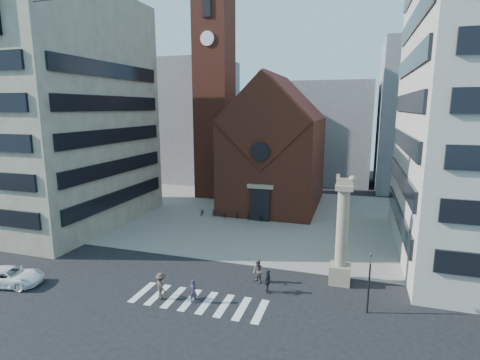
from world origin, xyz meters
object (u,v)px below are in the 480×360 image
at_px(white_car, 10,276).
at_px(scooter_0, 202,212).
at_px(pedestrian_1, 258,272).
at_px(pedestrian_0, 193,291).
at_px(traffic_light, 369,281).
at_px(lion_column, 342,241).
at_px(pedestrian_2, 268,281).

bearing_deg(white_car, scooter_0, -29.59).
bearing_deg(pedestrian_1, pedestrian_0, -89.78).
height_order(traffic_light, white_car, traffic_light).
bearing_deg(traffic_light, scooter_0, 137.56).
xyz_separation_m(lion_column, traffic_light, (1.99, -4.00, -1.17)).
relative_size(pedestrian_0, pedestrian_2, 0.94).
relative_size(lion_column, scooter_0, 5.33).
distance_m(lion_column, pedestrian_2, 6.53).
height_order(pedestrian_0, pedestrian_2, pedestrian_2).
xyz_separation_m(traffic_light, pedestrian_0, (-11.71, -2.25, -1.44)).
height_order(lion_column, pedestrian_0, lion_column).
xyz_separation_m(lion_column, scooter_0, (-17.63, 13.94, -2.98)).
relative_size(pedestrian_0, scooter_0, 1.04).
relative_size(traffic_light, pedestrian_2, 2.39).
relative_size(white_car, scooter_0, 3.08).
relative_size(traffic_light, pedestrian_1, 2.30).
relative_size(white_car, pedestrian_0, 2.96).
bearing_deg(traffic_light, lion_column, 116.46).
bearing_deg(lion_column, pedestrian_1, -162.53).
height_order(lion_column, traffic_light, lion_column).
bearing_deg(white_car, traffic_light, -93.65).
bearing_deg(scooter_0, pedestrian_2, -66.67).
height_order(lion_column, scooter_0, lion_column).
height_order(pedestrian_2, scooter_0, pedestrian_2).
height_order(pedestrian_0, pedestrian_1, pedestrian_1).
relative_size(lion_column, pedestrian_0, 5.13).
bearing_deg(pedestrian_0, pedestrian_1, 47.09).
bearing_deg(pedestrian_2, white_car, 109.04).
height_order(white_car, pedestrian_2, pedestrian_2).
bearing_deg(scooter_0, lion_column, -51.20).
distance_m(lion_column, traffic_light, 4.62).
xyz_separation_m(pedestrian_1, pedestrian_2, (1.10, -1.32, -0.04)).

